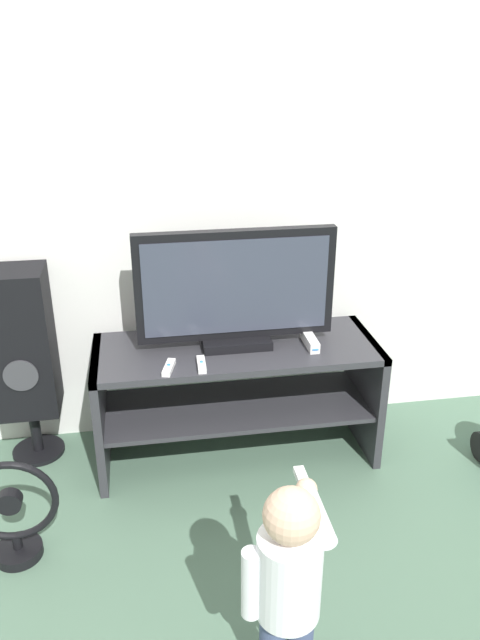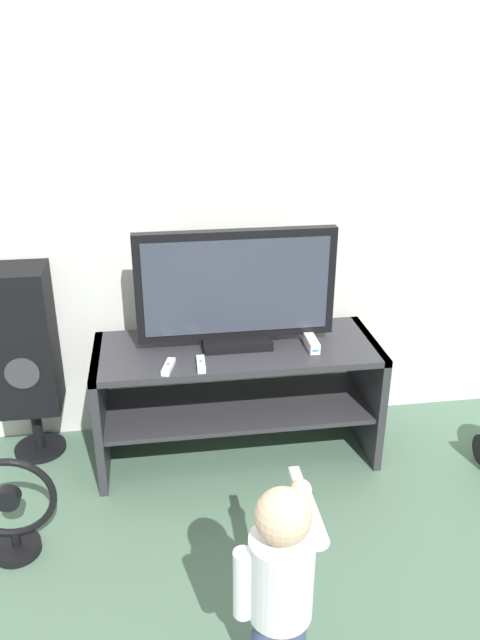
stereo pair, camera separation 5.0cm
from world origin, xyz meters
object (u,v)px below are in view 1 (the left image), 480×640
remote_primary (169,367)px  floor_fan (12,515)px  remote_secondary (201,364)px  child (289,575)px  speaker_tower (22,347)px  television (236,290)px  game_console (310,341)px

remote_primary → floor_fan: 0.82m
remote_secondary → floor_fan: 0.93m
remote_primary → child: 1.07m
remote_primary → speaker_tower: 0.72m
speaker_tower → floor_fan: speaker_tower is taller
child → floor_fan: (-0.90, 0.67, -0.24)m
speaker_tower → remote_primary: bearing=-26.9°
child → television: bearing=88.1°
speaker_tower → child: bearing=-56.0°
floor_fan → game_console: bearing=20.7°
game_console → child: (-0.37, -1.15, -0.16)m
television → child: (-0.04, -1.22, -0.40)m
speaker_tower → game_console: bearing=-8.8°
television → speaker_tower: (-0.95, 0.13, -0.26)m
television → remote_primary: television is taller
remote_secondary → floor_fan: (-0.77, -0.36, -0.38)m
remote_secondary → child: child is taller
remote_primary → child: size_ratio=0.18×
remote_primary → speaker_tower: (-0.64, 0.33, -0.01)m
television → speaker_tower: 1.00m
game_console → child: 1.22m
remote_primary → game_console: bearing=11.1°
remote_primary → remote_secondary: (0.14, 0.00, 0.00)m
child → floor_fan: child is taller
child → speaker_tower: bearing=124.0°
game_console → speaker_tower: size_ratio=0.19×
remote_secondary → speaker_tower: speaker_tower is taller
game_console → speaker_tower: 1.30m
remote_primary → child: bearing=-75.1°
child → remote_primary: bearing=104.9°
television → remote_secondary: (-0.18, -0.19, -0.25)m
child → speaker_tower: (-0.91, 1.35, 0.14)m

